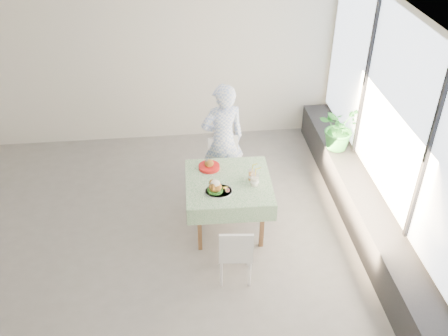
{
  "coord_description": "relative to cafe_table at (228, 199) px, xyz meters",
  "views": [
    {
      "loc": [
        0.49,
        -4.83,
        4.36
      ],
      "look_at": [
        1.02,
        0.13,
        0.91
      ],
      "focal_mm": 40.0,
      "sensor_mm": 36.0,
      "label": 1
    }
  ],
  "objects": [
    {
      "name": "floor",
      "position": [
        -1.07,
        -0.08,
        -0.46
      ],
      "size": [
        6.0,
        6.0,
        0.0
      ],
      "primitive_type": "plane",
      "color": "slate",
      "rests_on": "ground"
    },
    {
      "name": "second_dish",
      "position": [
        -0.21,
        0.3,
        0.32
      ],
      "size": [
        0.27,
        0.27,
        0.13
      ],
      "color": "red",
      "rests_on": "cafe_table"
    },
    {
      "name": "chair_near",
      "position": [
        -0.02,
        -0.87,
        -0.22
      ],
      "size": [
        0.41,
        0.41,
        0.79
      ],
      "color": "white",
      "rests_on": "ground"
    },
    {
      "name": "wall_back",
      "position": [
        -1.07,
        2.42,
        0.94
      ],
      "size": [
        6.0,
        0.02,
        2.8
      ],
      "primitive_type": "cube",
      "color": "silver",
      "rests_on": "ground"
    },
    {
      "name": "chair_far",
      "position": [
        0.04,
        0.66,
        -0.19
      ],
      "size": [
        0.46,
        0.46,
        0.88
      ],
      "color": "white",
      "rests_on": "ground"
    },
    {
      "name": "window_ledge",
      "position": [
        1.73,
        -0.08,
        -0.21
      ],
      "size": [
        0.4,
        4.8,
        0.5
      ],
      "primitive_type": "cube",
      "color": "black",
      "rests_on": "ground"
    },
    {
      "name": "potted_plant",
      "position": [
        1.69,
        1.0,
        0.37
      ],
      "size": [
        0.78,
        0.77,
        0.66
      ],
      "primitive_type": "imported",
      "rotation": [
        0.0,
        0.0,
        0.68
      ],
      "color": "#287830",
      "rests_on": "window_ledge"
    },
    {
      "name": "cafe_table",
      "position": [
        0.0,
        0.0,
        0.0
      ],
      "size": [
        1.07,
        1.07,
        0.74
      ],
      "color": "brown",
      "rests_on": "ground"
    },
    {
      "name": "wall_front",
      "position": [
        -1.07,
        -2.58,
        0.94
      ],
      "size": [
        6.0,
        0.02,
        2.8
      ],
      "primitive_type": "cube",
      "color": "silver",
      "rests_on": "ground"
    },
    {
      "name": "juice_cup_orange",
      "position": [
        0.29,
        0.0,
        0.34
      ],
      "size": [
        0.1,
        0.1,
        0.27
      ],
      "color": "white",
      "rests_on": "cafe_table"
    },
    {
      "name": "ceiling",
      "position": [
        -1.07,
        -0.08,
        2.34
      ],
      "size": [
        6.0,
        6.0,
        0.0
      ],
      "primitive_type": "plane",
      "rotation": [
        3.14,
        0.0,
        0.0
      ],
      "color": "white",
      "rests_on": "ground"
    },
    {
      "name": "wall_right",
      "position": [
        1.93,
        -0.08,
        0.94
      ],
      "size": [
        0.02,
        5.0,
        2.8
      ],
      "primitive_type": "cube",
      "color": "silver",
      "rests_on": "ground"
    },
    {
      "name": "juice_cup_lemonade",
      "position": [
        0.31,
        -0.11,
        0.35
      ],
      "size": [
        0.11,
        0.11,
        0.3
      ],
      "color": "white",
      "rests_on": "cafe_table"
    },
    {
      "name": "diner",
      "position": [
        0.02,
        0.84,
        0.36
      ],
      "size": [
        0.67,
        0.51,
        1.65
      ],
      "primitive_type": "imported",
      "rotation": [
        0.0,
        0.0,
        3.36
      ],
      "color": "#8BA4DF",
      "rests_on": "ground"
    },
    {
      "name": "main_dish",
      "position": [
        -0.16,
        -0.21,
        0.34
      ],
      "size": [
        0.34,
        0.34,
        0.17
      ],
      "color": "white",
      "rests_on": "cafe_table"
    },
    {
      "name": "window_pane",
      "position": [
        1.9,
        -0.08,
        1.19
      ],
      "size": [
        0.01,
        4.8,
        2.18
      ],
      "primitive_type": "cube",
      "color": "#D1E0F9",
      "rests_on": "ground"
    }
  ]
}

